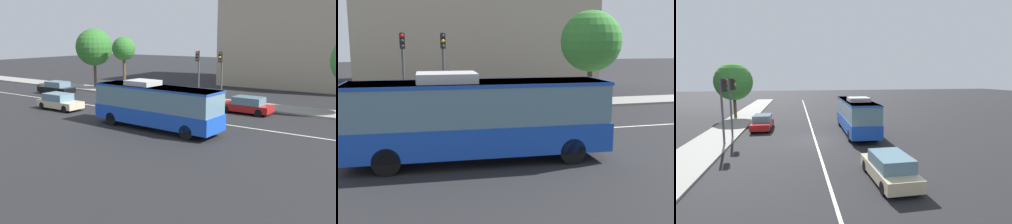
{
  "view_description": "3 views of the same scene",
  "coord_description": "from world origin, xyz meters",
  "views": [
    {
      "loc": [
        18.0,
        -25.39,
        6.65
      ],
      "look_at": [
        3.01,
        -3.42,
        1.22
      ],
      "focal_mm": 40.18,
      "sensor_mm": 36.0,
      "label": 1
    },
    {
      "loc": [
        -0.24,
        -18.52,
        4.57
      ],
      "look_at": [
        3.71,
        -3.09,
        1.7
      ],
      "focal_mm": 41.55,
      "sensor_mm": 36.0,
      "label": 2
    },
    {
      "loc": [
        -21.21,
        1.52,
        5.3
      ],
      "look_at": [
        4.39,
        -3.28,
        1.72
      ],
      "focal_mm": 27.63,
      "sensor_mm": 36.0,
      "label": 3
    }
  ],
  "objects": [
    {
      "name": "traffic_light_near_corner",
      "position": [
        -0.43,
        6.87,
        3.56
      ],
      "size": [
        0.33,
        0.62,
        5.2
      ],
      "rotation": [
        0.0,
        0.0,
        -1.55
      ],
      "color": "#47474C",
      "rests_on": "ground_plane"
    },
    {
      "name": "sidewalk_kerb",
      "position": [
        0.0,
        8.29,
        0.07
      ],
      "size": [
        80.0,
        3.44,
        0.14
      ],
      "primitive_type": "cube",
      "color": "gray",
      "rests_on": "ground_plane"
    },
    {
      "name": "traffic_light_mid_block",
      "position": [
        2.08,
        6.84,
        3.56
      ],
      "size": [
        0.33,
        0.62,
        5.2
      ],
      "rotation": [
        0.0,
        0.0,
        -1.63
      ],
      "color": "#47474C",
      "rests_on": "ground_plane"
    },
    {
      "name": "sedan_beige",
      "position": [
        -9.26,
        -3.06,
        0.72
      ],
      "size": [
        4.51,
        1.85,
        1.46
      ],
      "rotation": [
        0.0,
        0.0,
        0.01
      ],
      "color": "#C6B793",
      "rests_on": "ground_plane"
    },
    {
      "name": "sedan_red",
      "position": [
        5.61,
        4.88,
        0.72
      ],
      "size": [
        4.53,
        1.88,
        1.46
      ],
      "rotation": [
        0.0,
        0.0,
        3.13
      ],
      "color": "#B21919",
      "rests_on": "ground_plane"
    },
    {
      "name": "sedan_black",
      "position": [
        -16.9,
        2.92,
        0.72
      ],
      "size": [
        4.56,
        1.96,
        1.46
      ],
      "rotation": [
        0.0,
        0.0,
        3.18
      ],
      "color": "black",
      "rests_on": "ground_plane"
    },
    {
      "name": "transit_bus",
      "position": [
        2.37,
        -4.05,
        1.81
      ],
      "size": [
        10.11,
        2.98,
        3.46
      ],
      "rotation": [
        0.0,
        0.0,
        -0.05
      ],
      "color": "#1947B7",
      "rests_on": "ground_plane"
    },
    {
      "name": "ground_plane",
      "position": [
        0.0,
        0.0,
        0.0
      ],
      "size": [
        160.0,
        160.0,
        0.0
      ],
      "primitive_type": "plane",
      "color": "black"
    },
    {
      "name": "street_tree_kerbside_left",
      "position": [
        -12.11,
        9.31,
        5.03
      ],
      "size": [
        2.82,
        2.82,
        6.51
      ],
      "color": "#4C3823",
      "rests_on": "ground_plane"
    },
    {
      "name": "office_block_background",
      "position": [
        7.48,
        28.12,
        8.5
      ],
      "size": [
        26.24,
        15.77,
        17.0
      ],
      "rotation": [
        0.0,
        0.0,
        0.03
      ],
      "color": "tan",
      "rests_on": "ground_plane"
    },
    {
      "name": "street_tree_kerbside_right",
      "position": [
        -16.97,
        9.23,
        5.17
      ],
      "size": [
        4.64,
        4.64,
        7.51
      ],
      "color": "#4C3823",
      "rests_on": "ground_plane"
    },
    {
      "name": "lane_centre_line",
      "position": [
        0.0,
        0.0,
        0.01
      ],
      "size": [
        76.0,
        0.16,
        0.01
      ],
      "primitive_type": "cube",
      "color": "silver",
      "rests_on": "ground_plane"
    }
  ]
}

